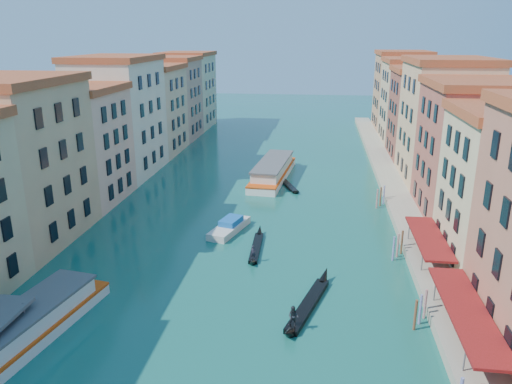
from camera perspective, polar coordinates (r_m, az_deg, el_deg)
left_bank_palazzos at (r=87.75m, az=-16.94°, el=7.14°), size 12.80×128.40×21.00m
right_bank_palazzos at (r=83.01m, az=21.48°, el=6.15°), size 12.80×128.40×21.00m
quay at (r=83.60m, az=15.46°, el=0.26°), size 4.00×140.00×1.00m
restaurant_awnings at (r=44.72m, az=23.14°, el=-12.77°), size 3.20×44.55×3.12m
mooring_poles_right at (r=49.71m, az=17.68°, el=-11.17°), size 1.44×54.24×3.20m
vaporetto_near at (r=46.76m, az=-25.17°, el=-14.09°), size 7.34×19.40×2.82m
vaporetto_far at (r=88.51m, az=1.95°, el=2.49°), size 6.87×21.79×3.19m
gondola_fore at (r=59.77m, az=0.02°, el=-6.23°), size 1.27×10.96×2.19m
gondola_right at (r=47.90m, az=5.87°, el=-12.60°), size 4.65×13.07×2.66m
gondola_far at (r=84.34m, az=3.66°, el=0.90°), size 4.65×10.44×1.54m
motorboat_mid at (r=65.02m, az=-3.03°, el=-3.96°), size 4.62×8.35×1.65m
motorboat_far at (r=102.72m, az=2.29°, el=4.10°), size 2.47×6.65×1.35m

